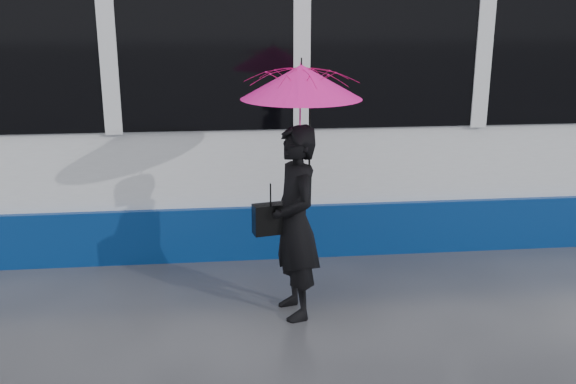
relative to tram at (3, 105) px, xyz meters
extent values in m
plane|color=#2B2B30|center=(2.50, -2.50, -1.64)|extent=(90.00, 90.00, 0.00)
cube|color=#3F3D38|center=(2.50, -0.72, -1.63)|extent=(34.00, 0.07, 0.02)
cube|color=#3F3D38|center=(2.50, 0.72, -1.63)|extent=(34.00, 0.07, 0.02)
cube|color=white|center=(0.00, 0.00, -0.11)|extent=(24.00, 2.40, 2.95)
cube|color=navy|center=(0.00, 0.00, -1.33)|extent=(24.00, 2.56, 0.62)
imported|color=black|center=(3.27, -2.63, -0.74)|extent=(0.56, 0.73, 1.79)
imported|color=#E21366|center=(3.32, -2.63, 0.25)|extent=(1.16, 1.18, 0.90)
cone|color=#E21366|center=(3.32, -2.63, 0.53)|extent=(1.25, 1.25, 0.29)
cylinder|color=black|center=(3.32, -2.63, 0.70)|extent=(0.01, 0.01, 0.07)
cylinder|color=black|center=(3.40, -2.61, -0.09)|extent=(0.02, 0.02, 0.78)
cube|color=black|center=(3.05, -2.61, -0.70)|extent=(0.34, 0.20, 0.28)
cylinder|color=black|center=(3.05, -2.61, -0.47)|extent=(0.01, 0.01, 0.18)
camera|label=1|loc=(2.61, -8.09, 1.15)|focal=40.00mm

